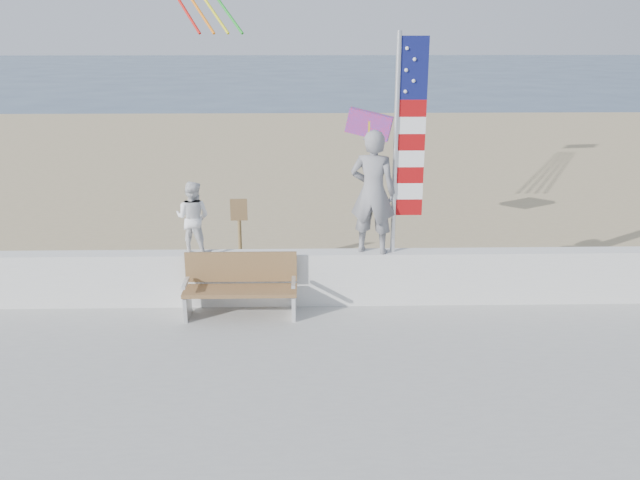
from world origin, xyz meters
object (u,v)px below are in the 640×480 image
Objects in this scene: adult at (373,192)px; bench at (241,285)px; flag at (404,136)px; child at (193,218)px.

bench is at bearing 28.35° from adult.
adult is 1.02m from flag.
bench is (-2.13, -0.45, -1.40)m from adult.
child is 0.67× the size of bench.
child is at bearing 180.00° from flag.
adult is 2.59m from bench.
child is at bearing 149.73° from bench.
adult is at bearing 12.02° from bench.
child reaches higher than bench.
flag is (3.38, -0.00, 1.31)m from child.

